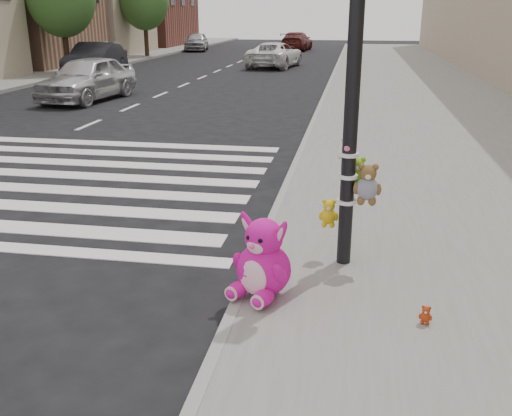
% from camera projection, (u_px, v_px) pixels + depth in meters
% --- Properties ---
extents(ground, '(120.00, 120.00, 0.00)m').
position_uv_depth(ground, '(67.00, 332.00, 5.52)').
color(ground, black).
rests_on(ground, ground).
extents(sidewalk_near, '(7.00, 80.00, 0.14)m').
position_uv_depth(sidewalk_near, '(451.00, 135.00, 14.01)').
color(sidewalk_near, slate).
rests_on(sidewalk_near, ground).
extents(sidewalk_far, '(6.00, 80.00, 0.14)m').
position_uv_depth(sidewalk_far, '(2.00, 77.00, 26.29)').
color(sidewalk_far, slate).
rests_on(sidewalk_far, ground).
extents(curb_edge, '(0.12, 80.00, 0.15)m').
position_uv_depth(curb_edge, '(310.00, 130.00, 14.56)').
color(curb_edge, gray).
rests_on(curb_edge, ground).
extents(signal_pole, '(0.70, 0.49, 4.00)m').
position_uv_depth(signal_pole, '(354.00, 125.00, 6.21)').
color(signal_pole, black).
rests_on(signal_pole, sidewalk_near).
extents(tree_far_c, '(3.20, 3.20, 5.44)m').
position_uv_depth(tree_far_c, '(144.00, 0.00, 36.86)').
color(tree_far_c, '#382619').
rests_on(tree_far_c, sidewalk_far).
extents(pink_bunny, '(0.76, 0.81, 0.89)m').
position_uv_depth(pink_bunny, '(262.00, 263.00, 5.82)').
color(pink_bunny, '#DC1299').
rests_on(pink_bunny, sidewalk_near).
extents(red_teddy, '(0.14, 0.11, 0.19)m').
position_uv_depth(red_teddy, '(426.00, 315.00, 5.36)').
color(red_teddy, '#A93210').
rests_on(red_teddy, sidewalk_near).
extents(car_silver_far, '(2.25, 4.59, 1.51)m').
position_uv_depth(car_silver_far, '(87.00, 78.00, 19.61)').
color(car_silver_far, silver).
rests_on(car_silver_far, ground).
extents(car_dark_far, '(2.01, 4.85, 1.56)m').
position_uv_depth(car_dark_far, '(96.00, 59.00, 27.00)').
color(car_dark_far, black).
rests_on(car_dark_far, ground).
extents(car_white_near, '(2.85, 5.09, 1.34)m').
position_uv_depth(car_white_near, '(275.00, 55.00, 31.35)').
color(car_white_near, white).
rests_on(car_white_near, ground).
extents(car_maroon_near, '(2.32, 4.99, 1.41)m').
position_uv_depth(car_maroon_near, '(297.00, 41.00, 44.82)').
color(car_maroon_near, '#521A17').
rests_on(car_maroon_near, ground).
extents(car_silver_deep, '(2.34, 4.35, 1.41)m').
position_uv_depth(car_silver_deep, '(197.00, 42.00, 44.41)').
color(car_silver_deep, '#A1A1A6').
rests_on(car_silver_deep, ground).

